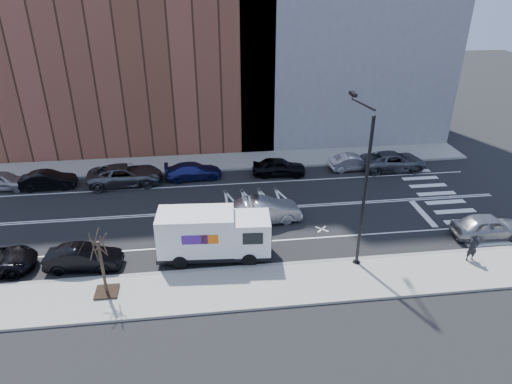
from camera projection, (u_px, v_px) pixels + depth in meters
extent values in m
plane|color=black|center=(228.00, 211.00, 32.44)|extent=(120.00, 120.00, 0.00)
cube|color=gray|center=(239.00, 288.00, 24.61)|extent=(44.00, 3.60, 0.15)
cube|color=gray|center=(221.00, 162.00, 40.20)|extent=(44.00, 3.60, 0.15)
cube|color=gray|center=(236.00, 268.00, 26.20)|extent=(44.00, 0.25, 0.17)
cube|color=gray|center=(222.00, 170.00, 38.60)|extent=(44.00, 0.25, 0.17)
cube|color=brown|center=(122.00, 23.00, 40.42)|extent=(26.00, 10.00, 22.00)
cylinder|color=black|center=(364.00, 196.00, 24.63)|extent=(0.18, 0.18, 9.00)
cylinder|color=black|center=(356.00, 263.00, 26.61)|extent=(0.44, 0.44, 0.20)
sphere|color=black|center=(374.00, 117.00, 22.62)|extent=(0.20, 0.20, 0.20)
cylinder|color=black|center=(363.00, 104.00, 24.06)|extent=(0.11, 3.49, 0.48)
cube|color=black|center=(353.00, 94.00, 25.52)|extent=(0.25, 0.80, 0.18)
cube|color=#FFF2CC|center=(353.00, 96.00, 25.57)|extent=(0.18, 0.55, 0.03)
cube|color=black|center=(107.00, 291.00, 24.12)|extent=(1.20, 1.20, 0.04)
cylinder|color=#382B1E|center=(102.00, 268.00, 23.43)|extent=(0.16, 0.16, 3.20)
cylinder|color=#382B1E|center=(103.00, 245.00, 22.83)|extent=(0.06, 0.80, 1.44)
cylinder|color=#382B1E|center=(101.00, 242.00, 23.02)|extent=(0.81, 0.31, 1.19)
cylinder|color=#382B1E|center=(95.00, 244.00, 22.91)|extent=(0.58, 0.76, 1.50)
cylinder|color=#382B1E|center=(93.00, 247.00, 22.65)|extent=(0.47, 0.61, 1.37)
cylinder|color=#382B1E|center=(99.00, 247.00, 22.60)|extent=(0.72, 0.29, 1.13)
cube|color=black|center=(213.00, 250.00, 27.13)|extent=(6.62, 2.64, 0.31)
cube|color=white|center=(252.00, 233.00, 26.72)|extent=(2.24, 2.39, 2.09)
cube|color=black|center=(270.00, 228.00, 26.63)|extent=(0.20, 1.93, 0.99)
cube|color=black|center=(253.00, 239.00, 25.56)|extent=(1.15, 0.12, 0.73)
cube|color=black|center=(251.00, 218.00, 27.59)|extent=(1.15, 0.12, 0.73)
cube|color=black|center=(269.00, 247.00, 27.24)|extent=(0.30, 2.10, 0.37)
cube|color=white|center=(196.00, 231.00, 26.47)|extent=(4.54, 2.60, 2.40)
cube|color=#47198C|center=(195.00, 240.00, 25.35)|extent=(1.46, 0.12, 0.57)
cube|color=orange|center=(210.00, 239.00, 25.39)|extent=(0.94, 0.09, 0.57)
cube|color=#47198C|center=(197.00, 219.00, 27.44)|extent=(1.46, 0.12, 0.57)
cube|color=orange|center=(211.00, 218.00, 27.48)|extent=(0.94, 0.09, 0.57)
cylinder|color=black|center=(249.00, 260.00, 26.31)|extent=(0.90, 0.35, 0.88)
cylinder|color=black|center=(248.00, 240.00, 28.17)|extent=(0.90, 0.35, 0.88)
cylinder|color=black|center=(180.00, 262.00, 26.12)|extent=(0.90, 0.35, 0.88)
cylinder|color=black|center=(183.00, 242.00, 27.98)|extent=(0.90, 0.35, 0.88)
imported|color=#A6A6AB|center=(3.00, 181.00, 35.24)|extent=(4.33, 2.20, 1.41)
imported|color=black|center=(48.00, 180.00, 35.39)|extent=(4.18, 1.56, 1.37)
imported|color=#4E4F56|center=(125.00, 175.00, 35.95)|extent=(5.93, 3.07, 1.60)
imported|color=navy|center=(193.00, 171.00, 36.98)|extent=(4.69, 2.18, 1.33)
imported|color=black|center=(279.00, 167.00, 37.53)|extent=(4.49, 2.14, 1.48)
imported|color=#AFAFB4|center=(353.00, 162.00, 38.60)|extent=(4.14, 1.75, 1.33)
imported|color=#54555C|center=(393.00, 161.00, 38.56)|extent=(5.52, 2.55, 1.53)
imported|color=#AEAFB3|center=(263.00, 211.00, 30.68)|extent=(5.25, 2.32, 1.68)
imported|color=black|center=(84.00, 258.00, 26.03)|extent=(4.36, 1.79, 1.40)
imported|color=#9C9CA1|center=(488.00, 226.00, 29.00)|extent=(4.58, 1.87, 1.56)
imported|color=black|center=(473.00, 247.00, 26.39)|extent=(0.66, 0.44, 1.77)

